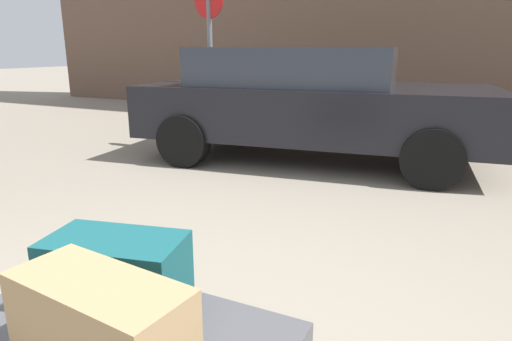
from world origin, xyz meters
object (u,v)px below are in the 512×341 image
at_px(parked_car, 309,101).
at_px(no_parking_sign, 210,47).
at_px(duffel_bag_tan_center, 101,324).
at_px(duffel_bag_teal_rear_left, 117,272).

height_order(parked_car, no_parking_sign, no_parking_sign).
bearing_deg(duffel_bag_tan_center, parked_car, 106.82).
xyz_separation_m(duffel_bag_teal_rear_left, parked_car, (-0.64, 4.15, 0.27)).
distance_m(duffel_bag_teal_rear_left, parked_car, 4.21).
distance_m(duffel_bag_tan_center, parked_car, 4.56).
height_order(duffel_bag_teal_rear_left, duffel_bag_tan_center, duffel_bag_tan_center).
bearing_deg(duffel_bag_tan_center, duffel_bag_teal_rear_left, 131.59).
relative_size(parked_car, no_parking_sign, 1.96).
relative_size(duffel_bag_teal_rear_left, duffel_bag_tan_center, 0.88).
bearing_deg(parked_car, duffel_bag_tan_center, -79.05).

